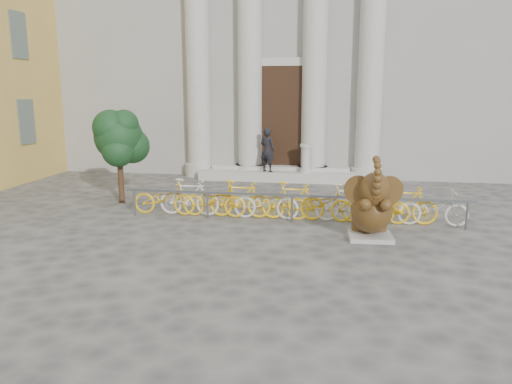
% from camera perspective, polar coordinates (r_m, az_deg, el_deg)
% --- Properties ---
extents(ground, '(80.00, 80.00, 0.00)m').
position_cam_1_polar(ground, '(9.82, -4.04, -8.26)').
color(ground, '#474442').
rests_on(ground, ground).
extents(classical_building, '(22.00, 10.70, 12.00)m').
position_cam_1_polar(classical_building, '(24.15, 4.53, 17.88)').
color(classical_building, gray).
rests_on(classical_building, ground).
extents(entrance_steps, '(6.00, 1.20, 0.36)m').
position_cam_1_polar(entrance_steps, '(18.77, 2.71, 1.93)').
color(entrance_steps, '#A8A59E').
rests_on(entrance_steps, ground).
extents(elephant_statue, '(1.30, 1.46, 1.94)m').
position_cam_1_polar(elephant_statue, '(11.52, 13.11, -1.89)').
color(elephant_statue, '#A8A59E').
rests_on(elephant_statue, ground).
extents(bike_rack, '(8.90, 0.53, 1.00)m').
position_cam_1_polar(bike_rack, '(12.99, 4.22, -1.02)').
color(bike_rack, slate).
rests_on(bike_rack, ground).
extents(tree, '(1.60, 1.46, 2.78)m').
position_cam_1_polar(tree, '(15.24, -15.36, 5.94)').
color(tree, '#332114').
rests_on(tree, ground).
extents(pedestrian, '(0.69, 0.59, 1.61)m').
position_cam_1_polar(pedestrian, '(18.34, 1.32, 4.82)').
color(pedestrian, black).
rests_on(pedestrian, entrance_steps).
extents(balustrade_post, '(0.42, 0.42, 1.04)m').
position_cam_1_polar(balustrade_post, '(18.28, 5.69, 3.71)').
color(balustrade_post, '#A8A59E').
rests_on(balustrade_post, entrance_steps).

